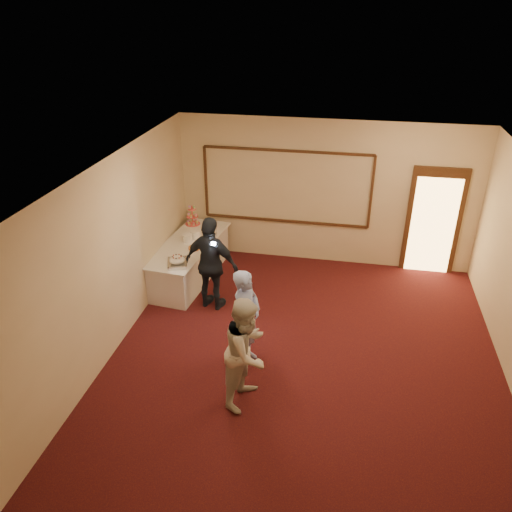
# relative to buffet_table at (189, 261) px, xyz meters

# --- Properties ---
(floor) EXTENTS (7.00, 7.00, 0.00)m
(floor) POSITION_rel_buffet_table_xyz_m (2.54, -2.20, -0.39)
(floor) COLOR black
(floor) RESTS_ON ground
(room_walls) EXTENTS (6.04, 7.04, 3.02)m
(room_walls) POSITION_rel_buffet_table_xyz_m (2.54, -2.20, 1.64)
(room_walls) COLOR beige
(room_walls) RESTS_ON floor
(wall_molding) EXTENTS (3.45, 0.04, 1.55)m
(wall_molding) POSITION_rel_buffet_table_xyz_m (1.74, 1.27, 1.21)
(wall_molding) COLOR #351810
(wall_molding) RESTS_ON room_walls
(doorway) EXTENTS (1.05, 0.07, 2.20)m
(doorway) POSITION_rel_buffet_table_xyz_m (4.69, 1.25, 0.69)
(doorway) COLOR #351810
(doorway) RESTS_ON floor
(buffet_table) EXTENTS (1.17, 2.48, 0.77)m
(buffet_table) POSITION_rel_buffet_table_xyz_m (0.00, 0.00, 0.00)
(buffet_table) COLOR silver
(buffet_table) RESTS_ON floor
(pavlova_tray) EXTENTS (0.45, 0.50, 0.17)m
(pavlova_tray) POSITION_rel_buffet_table_xyz_m (0.09, -0.87, 0.46)
(pavlova_tray) COLOR silver
(pavlova_tray) RESTS_ON buffet_table
(cupcake_stand) EXTENTS (0.31, 0.31, 0.46)m
(cupcake_stand) POSITION_rel_buffet_table_xyz_m (-0.19, 0.91, 0.55)
(cupcake_stand) COLOR #F05051
(cupcake_stand) RESTS_ON buffet_table
(plate_stack_a) EXTENTS (0.19, 0.19, 0.16)m
(plate_stack_a) POSITION_rel_buffet_table_xyz_m (-0.02, 0.06, 0.46)
(plate_stack_a) COLOR white
(plate_stack_a) RESTS_ON buffet_table
(plate_stack_b) EXTENTS (0.20, 0.20, 0.17)m
(plate_stack_b) POSITION_rel_buffet_table_xyz_m (0.08, 0.25, 0.47)
(plate_stack_b) COLOR white
(plate_stack_b) RESTS_ON buffet_table
(tart) EXTENTS (0.26, 0.26, 0.05)m
(tart) POSITION_rel_buffet_table_xyz_m (0.21, -0.23, 0.41)
(tart) COLOR white
(tart) RESTS_ON buffet_table
(man) EXTENTS (0.52, 0.66, 1.60)m
(man) POSITION_rel_buffet_table_xyz_m (1.67, -2.32, 0.41)
(man) COLOR #90A4E8
(man) RESTS_ON floor
(woman) EXTENTS (0.80, 0.92, 1.63)m
(woman) POSITION_rel_buffet_table_xyz_m (1.84, -3.09, 0.43)
(woman) COLOR beige
(woman) RESTS_ON floor
(guest) EXTENTS (1.10, 0.67, 1.75)m
(guest) POSITION_rel_buffet_table_xyz_m (0.74, -0.92, 0.49)
(guest) COLOR black
(guest) RESTS_ON floor
(camera_flash) EXTENTS (0.08, 0.05, 0.05)m
(camera_flash) POSITION_rel_buffet_table_xyz_m (0.84, -1.07, 0.97)
(camera_flash) COLOR white
(camera_flash) RESTS_ON guest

